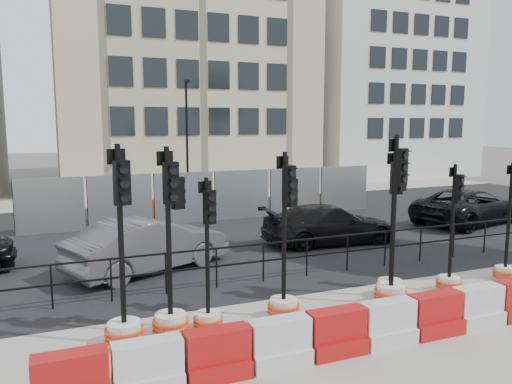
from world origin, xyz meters
name	(u,v)px	position (x,y,z in m)	size (l,w,h in m)	color
ground	(331,292)	(0.00, 0.00, 0.00)	(120.00, 120.00, 0.00)	#51514C
sidewalk_near	(418,344)	(0.00, -3.00, 0.01)	(40.00, 6.00, 0.02)	gray
road	(231,231)	(0.00, 7.00, 0.01)	(40.00, 14.00, 0.03)	black
sidewalk_far	(174,197)	(0.00, 16.00, 0.01)	(40.00, 4.00, 0.02)	gray
building_cream	(180,40)	(2.00, 21.99, 9.00)	(15.00, 10.06, 18.00)	beige
building_white	(379,67)	(17.00, 21.99, 8.00)	(12.00, 9.06, 16.00)	silver
kerb_railing	(307,251)	(0.00, 1.20, 0.69)	(18.00, 0.04, 1.00)	black
heras_fencing	(208,201)	(-0.01, 9.80, 0.68)	(14.33, 1.72, 2.00)	gray
lamp_post_far	(187,136)	(0.50, 14.98, 3.22)	(0.12, 0.56, 6.00)	black
barrier_row	(411,320)	(0.00, -2.80, 0.37)	(12.55, 0.50, 0.80)	#B3150E
traffic_signal_a	(124,306)	(-4.82, -1.08, 0.73)	(0.70, 0.70, 3.55)	white
traffic_signal_b	(171,292)	(-3.97, -0.99, 0.83)	(0.69, 0.69, 3.49)	white
traffic_signal_c	(208,300)	(-3.28, -1.04, 0.60)	(0.57, 0.57, 2.92)	white
traffic_signal_d	(285,280)	(-1.69, -1.02, 0.80)	(0.66, 0.66, 3.35)	white
traffic_signal_e	(391,268)	(1.03, -0.85, 0.69)	(0.66, 0.66, 3.33)	white
traffic_signal_f	(393,266)	(0.76, -1.24, 0.87)	(0.72, 0.72, 3.66)	white
traffic_signal_g	(450,266)	(2.54, -1.05, 0.62)	(0.59, 0.59, 2.98)	white
traffic_signal_h	(507,257)	(4.43, -0.95, 0.61)	(0.58, 0.58, 2.95)	white
car_b	(148,244)	(-3.62, 3.24, 0.72)	(4.62, 3.15, 1.44)	#515156
car_c	(329,224)	(2.32, 4.04, 0.64)	(4.51, 2.07, 1.28)	black
car_d	(469,206)	(8.98, 4.78, 0.69)	(5.36, 3.39, 1.38)	black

